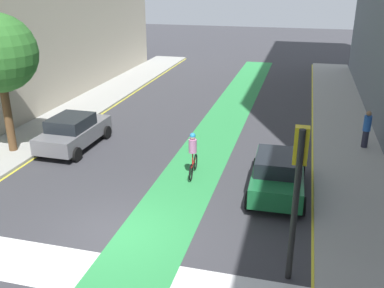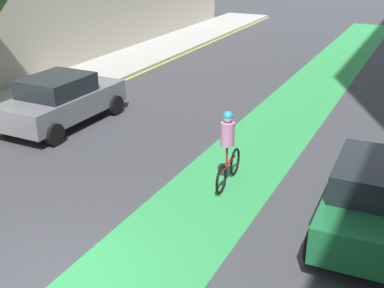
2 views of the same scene
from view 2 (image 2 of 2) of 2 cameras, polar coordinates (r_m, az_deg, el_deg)
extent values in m
plane|color=#38383D|center=(9.22, -15.31, -14.79)|extent=(120.00, 120.00, 0.00)
cube|color=#196033|center=(10.52, 20.19, -6.10)|extent=(1.91, 4.25, 0.70)
cube|color=black|center=(10.06, 20.55, -3.48)|extent=(1.65, 2.04, 0.55)
cylinder|color=black|center=(12.05, 16.44, -3.72)|extent=(0.24, 0.65, 0.64)
cylinder|color=black|center=(9.49, 13.53, -11.00)|extent=(0.24, 0.65, 0.64)
cube|color=slate|center=(16.04, -14.41, 4.47)|extent=(1.87, 4.23, 0.70)
cube|color=black|center=(15.72, -15.10, 6.42)|extent=(1.63, 2.02, 0.55)
cylinder|color=black|center=(17.76, -13.45, 5.13)|extent=(0.23, 0.64, 0.64)
cylinder|color=black|center=(16.69, -8.67, 4.38)|extent=(0.23, 0.64, 0.64)
cylinder|color=black|center=(15.77, -20.22, 2.11)|extent=(0.23, 0.64, 0.64)
cylinder|color=black|center=(14.56, -15.31, 1.04)|extent=(0.23, 0.64, 0.64)
torus|color=black|center=(12.37, 4.89, -1.99)|extent=(0.11, 0.68, 0.68)
torus|color=black|center=(11.47, 3.33, -4.02)|extent=(0.11, 0.68, 0.68)
cylinder|color=red|center=(11.84, 4.16, -2.18)|extent=(0.13, 0.95, 0.06)
cylinder|color=red|center=(11.60, 3.97, -1.26)|extent=(0.05, 0.05, 0.50)
cylinder|color=#BF72A5|center=(11.40, 4.04, 1.15)|extent=(0.32, 0.32, 0.55)
sphere|color=beige|center=(11.26, 4.10, 2.98)|extent=(0.22, 0.22, 0.22)
sphere|color=#268CCC|center=(11.25, 4.10, 3.17)|extent=(0.23, 0.23, 0.23)
camera|label=1|loc=(5.71, -155.79, 0.48)|focal=40.24mm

